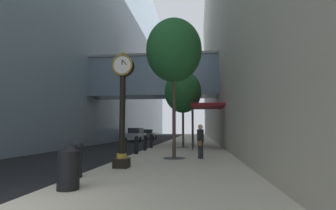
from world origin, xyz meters
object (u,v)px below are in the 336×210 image
object	(u,v)px
bollard_nearest	(79,159)
bollard_fifth	(145,142)
bollard_third	(125,147)
car_grey_near	(149,134)
trash_bin	(69,167)
bollard_fourth	(136,144)
street_tree_near	(174,51)
street_clock	(122,103)
car_white_mid	(136,135)
street_tree_mid_near	(183,92)
bollard_sixth	(151,141)
pedestrian_walking	(200,141)

from	to	relation	value
bollard_nearest	bollard_fifth	size ratio (longest dim) A/B	1.00
bollard_third	car_grey_near	world-z (taller)	car_grey_near
bollard_fifth	trash_bin	size ratio (longest dim) A/B	1.01
bollard_third	car_grey_near	distance (m)	27.42
bollard_fourth	street_tree_near	world-z (taller)	street_tree_near
bollard_fourth	trash_bin	world-z (taller)	bollard_fourth
bollard_third	bollard_fourth	world-z (taller)	same
street_clock	bollard_nearest	xyz separation A→B (m)	(-0.72, -2.04, -1.91)
trash_bin	car_white_mid	bearing A→B (deg)	100.38
car_white_mid	bollard_nearest	bearing A→B (deg)	-80.06
bollard_nearest	street_tree_near	world-z (taller)	street_tree_near
street_clock	car_grey_near	xyz separation A→B (m)	(-4.76, 29.98, -1.83)
bollard_third	trash_bin	xyz separation A→B (m)	(0.48, -6.41, -0.02)
street_tree_mid_near	bollard_fourth	bearing A→B (deg)	-112.09
bollard_sixth	street_tree_mid_near	distance (m)	4.71
trash_bin	pedestrian_walking	bearing A→B (deg)	65.09
bollard_fourth	street_tree_near	distance (m)	5.83
street_clock	bollard_nearest	bearing A→B (deg)	-109.40
street_tree_mid_near	trash_bin	xyz separation A→B (m)	(-1.92, -14.77, -3.94)
street_tree_mid_near	bollard_fifth	bearing A→B (deg)	-124.67
bollard_third	bollard_fifth	size ratio (longest dim) A/B	1.00
bollard_third	bollard_sixth	xyz separation A→B (m)	(0.00, 7.33, 0.00)
street_tree_near	car_white_mid	size ratio (longest dim) A/B	1.63
bollard_nearest	trash_bin	distance (m)	1.59
bollard_nearest	street_tree_mid_near	world-z (taller)	street_tree_mid_near
bollard_fourth	bollard_fifth	xyz separation A→B (m)	(0.00, 2.44, 0.00)
bollard_nearest	pedestrian_walking	distance (m)	6.59
bollard_fifth	car_white_mid	xyz separation A→B (m)	(-4.55, 16.17, 0.15)
bollard_fourth	bollard_sixth	xyz separation A→B (m)	(0.00, 4.89, 0.00)
pedestrian_walking	bollard_nearest	bearing A→B (deg)	-124.34
bollard_nearest	car_white_mid	bearing A→B (deg)	99.94
street_tree_mid_near	pedestrian_walking	world-z (taller)	street_tree_mid_near
bollard_third	car_white_mid	xyz separation A→B (m)	(-4.55, 21.06, 0.15)
bollard_third	bollard_fourth	size ratio (longest dim) A/B	1.00
street_tree_mid_near	car_grey_near	bearing A→B (deg)	108.95
pedestrian_walking	car_white_mid	size ratio (longest dim) A/B	0.38
pedestrian_walking	car_grey_near	size ratio (longest dim) A/B	0.39
trash_bin	pedestrian_walking	distance (m)	7.67
street_clock	street_tree_near	xyz separation A→B (m)	(1.68, 3.32, 3.02)
bollard_nearest	street_tree_mid_near	bearing A→B (deg)	79.73
street_tree_near	bollard_fourth	bearing A→B (deg)	140.54
street_clock	bollard_sixth	world-z (taller)	street_clock
street_clock	car_white_mid	bearing A→B (deg)	102.42
street_tree_mid_near	car_white_mid	xyz separation A→B (m)	(-6.95, 12.70, -3.78)
street_clock	car_grey_near	distance (m)	30.41
trash_bin	car_white_mid	distance (m)	27.93
bollard_fifth	bollard_third	bearing A→B (deg)	-90.00
pedestrian_walking	car_white_mid	distance (m)	22.12
bollard_fourth	street_tree_mid_near	size ratio (longest dim) A/B	0.17
bollard_sixth	car_white_mid	bearing A→B (deg)	108.33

